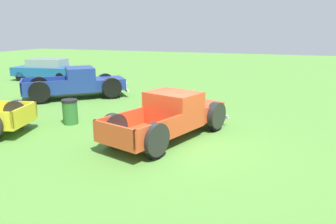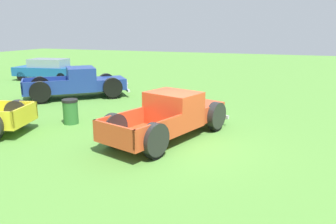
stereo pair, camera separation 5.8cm
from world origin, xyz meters
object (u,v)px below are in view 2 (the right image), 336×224
pickup_truck_behind_left (83,83)px  pickup_truck_foreground (175,115)px  trash_can (70,111)px  sedan_distant_a (48,69)px

pickup_truck_behind_left → pickup_truck_foreground: bearing=-123.1°
pickup_truck_foreground → pickup_truck_behind_left: (4.37, 6.69, 0.04)m
pickup_truck_foreground → trash_can: bearing=90.3°
pickup_truck_foreground → sedan_distant_a: (8.75, 12.66, 0.06)m
pickup_truck_foreground → pickup_truck_behind_left: size_ratio=1.02×
pickup_truck_foreground → trash_can: pickup_truck_foreground is taller
pickup_truck_behind_left → trash_can: size_ratio=5.42×
pickup_truck_foreground → pickup_truck_behind_left: 7.99m
sedan_distant_a → trash_can: (-8.77, -8.45, -0.30)m
trash_can → pickup_truck_foreground: bearing=-89.7°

